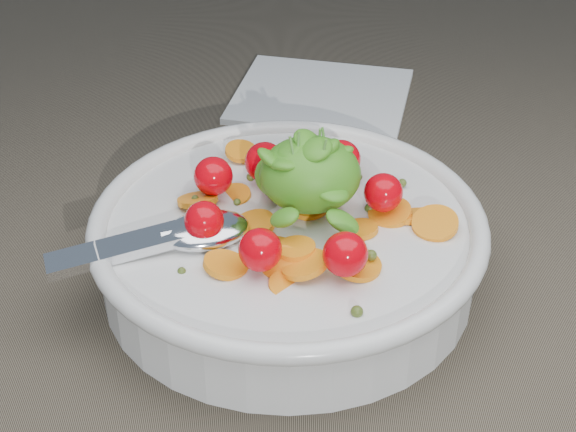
{
  "coord_description": "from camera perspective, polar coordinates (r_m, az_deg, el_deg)",
  "views": [
    {
      "loc": [
        -0.02,
        -0.52,
        0.4
      ],
      "look_at": [
        -0.01,
        -0.03,
        0.06
      ],
      "focal_mm": 55.0,
      "sensor_mm": 36.0,
      "label": 1
    }
  ],
  "objects": [
    {
      "name": "bowl",
      "position": [
        0.62,
        0.01,
        -1.7
      ],
      "size": [
        0.3,
        0.28,
        0.12
      ],
      "color": "silver",
      "rests_on": "ground"
    },
    {
      "name": "ground",
      "position": [
        0.66,
        1.28,
        -2.55
      ],
      "size": [
        6.0,
        6.0,
        0.0
      ],
      "primitive_type": "plane",
      "color": "brown",
      "rests_on": "ground"
    },
    {
      "name": "napkin",
      "position": [
        0.87,
        2.16,
        7.77
      ],
      "size": [
        0.19,
        0.18,
        0.01
      ],
      "primitive_type": "cube",
      "rotation": [
        0.0,
        0.0,
        -0.22
      ],
      "color": "white",
      "rests_on": "ground"
    }
  ]
}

